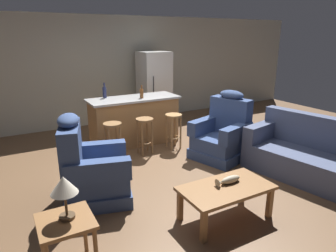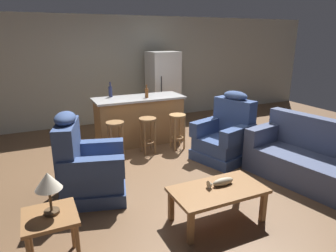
{
  "view_description": "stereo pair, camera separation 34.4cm",
  "coord_description": "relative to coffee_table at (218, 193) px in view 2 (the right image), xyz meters",
  "views": [
    {
      "loc": [
        -2.25,
        -4.07,
        2.13
      ],
      "look_at": [
        -0.03,
        -0.1,
        0.75
      ],
      "focal_mm": 32.0,
      "sensor_mm": 36.0,
      "label": 1
    },
    {
      "loc": [
        -1.95,
        -4.22,
        2.13
      ],
      "look_at": [
        -0.03,
        -0.1,
        0.75
      ],
      "focal_mm": 32.0,
      "sensor_mm": 36.0,
      "label": 2
    }
  ],
  "objects": [
    {
      "name": "ground_plane",
      "position": [
        0.1,
        1.64,
        -0.36
      ],
      "size": [
        12.0,
        12.0,
        0.0
      ],
      "color": "brown"
    },
    {
      "name": "back_wall",
      "position": [
        0.1,
        4.76,
        0.94
      ],
      "size": [
        12.0,
        0.05,
        2.6
      ],
      "color": "#B2B2A3",
      "rests_on": "ground_plane"
    },
    {
      "name": "coffee_table",
      "position": [
        0.0,
        0.0,
        0.0
      ],
      "size": [
        1.1,
        0.6,
        0.42
      ],
      "color": "olive",
      "rests_on": "ground_plane"
    },
    {
      "name": "fish_figurine",
      "position": [
        0.07,
        0.05,
        0.1
      ],
      "size": [
        0.34,
        0.1,
        0.1
      ],
      "color": "#4C3823",
      "rests_on": "coffee_table"
    },
    {
      "name": "couch",
      "position": [
        1.86,
        0.21,
        -0.02
      ],
      "size": [
        1.2,
        2.03,
        0.94
      ],
      "rotation": [
        0.0,
        0.0,
        3.34
      ],
      "color": "#4C5675",
      "rests_on": "ground_plane"
    },
    {
      "name": "recliner_near_lamp",
      "position": [
        -1.28,
        1.23,
        0.06
      ],
      "size": [
        1.03,
        1.03,
        1.2
      ],
      "rotation": [
        0.0,
        0.0,
        -0.27
      ],
      "color": "#384C7A",
      "rests_on": "ground_plane"
    },
    {
      "name": "recliner_near_island",
      "position": [
        1.2,
        1.54,
        0.06
      ],
      "size": [
        1.05,
        1.05,
        1.2
      ],
      "rotation": [
        0.0,
        0.0,
        3.44
      ],
      "color": "#384C7A",
      "rests_on": "ground_plane"
    },
    {
      "name": "end_table",
      "position": [
        -1.82,
        0.02,
        0.1
      ],
      "size": [
        0.48,
        0.48,
        0.56
      ],
      "color": "olive",
      "rests_on": "ground_plane"
    },
    {
      "name": "table_lamp",
      "position": [
        -1.8,
        0.04,
        0.5
      ],
      "size": [
        0.24,
        0.24,
        0.41
      ],
      "color": "#4C3823",
      "rests_on": "end_table"
    },
    {
      "name": "kitchen_island",
      "position": [
        0.1,
        2.99,
        0.11
      ],
      "size": [
        1.8,
        0.7,
        0.95
      ],
      "color": "#9E7042",
      "rests_on": "ground_plane"
    },
    {
      "name": "bar_stool_left",
      "position": [
        -0.57,
        2.36,
        0.11
      ],
      "size": [
        0.32,
        0.32,
        0.68
      ],
      "color": "olive",
      "rests_on": "ground_plane"
    },
    {
      "name": "bar_stool_middle",
      "position": [
        0.04,
        2.36,
        0.11
      ],
      "size": [
        0.32,
        0.32,
        0.68
      ],
      "color": "olive",
      "rests_on": "ground_plane"
    },
    {
      "name": "bar_stool_right",
      "position": [
        0.65,
        2.36,
        0.11
      ],
      "size": [
        0.32,
        0.32,
        0.68
      ],
      "color": "#A87A47",
      "rests_on": "ground_plane"
    },
    {
      "name": "refrigerator",
      "position": [
        1.16,
        4.19,
        0.52
      ],
      "size": [
        0.7,
        0.69,
        1.76
      ],
      "color": "white",
      "rests_on": "ground_plane"
    },
    {
      "name": "bottle_tall_green",
      "position": [
        -0.4,
        3.25,
        0.7
      ],
      "size": [
        0.08,
        0.08,
        0.3
      ],
      "color": "#23284C",
      "rests_on": "kitchen_island"
    },
    {
      "name": "bottle_short_amber",
      "position": [
        0.23,
        2.88,
        0.68
      ],
      "size": [
        0.07,
        0.07,
        0.25
      ],
      "color": "brown",
      "rests_on": "kitchen_island"
    }
  ]
}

